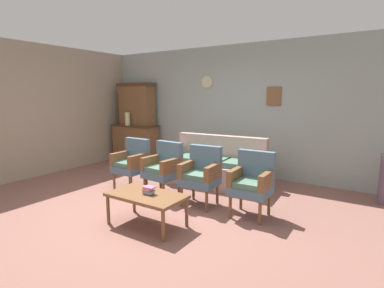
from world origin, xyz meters
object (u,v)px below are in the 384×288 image
(side_cabinet, at_px, (136,143))
(armchair_row_middle, at_px, (201,173))
(vase_on_cabinet, at_px, (128,119))
(armchair_near_cabinet, at_px, (164,166))
(coffee_table, at_px, (147,197))
(book_stack_on_table, at_px, (149,190))
(armchair_by_doorway, at_px, (132,162))
(floral_couch, at_px, (215,167))
(armchair_near_couch_end, at_px, (252,181))

(side_cabinet, bearing_deg, armchair_row_middle, -29.46)
(vase_on_cabinet, height_order, armchair_near_cabinet, vase_on_cabinet)
(coffee_table, bearing_deg, book_stack_on_table, 14.21)
(coffee_table, distance_m, book_stack_on_table, 0.10)
(vase_on_cabinet, relative_size, book_stack_on_table, 2.14)
(armchair_near_cabinet, bearing_deg, armchair_by_doorway, -178.07)
(armchair_near_cabinet, distance_m, coffee_table, 1.17)
(floral_couch, distance_m, armchair_row_middle, 1.12)
(vase_on_cabinet, bearing_deg, armchair_row_middle, -26.18)
(floral_couch, height_order, armchair_near_couch_end, same)
(vase_on_cabinet, bearing_deg, armchair_near_couch_end, -21.02)
(armchair_by_doorway, distance_m, armchair_row_middle, 1.44)
(armchair_by_doorway, relative_size, armchair_row_middle, 1.00)
(floral_couch, xyz_separation_m, armchair_near_couch_end, (1.15, -1.04, 0.17))
(armchair_near_cabinet, height_order, armchair_row_middle, same)
(floral_couch, bearing_deg, book_stack_on_table, -85.22)
(vase_on_cabinet, bearing_deg, coffee_table, -41.58)
(armchair_row_middle, bearing_deg, side_cabinet, 150.54)
(vase_on_cabinet, height_order, floral_couch, vase_on_cabinet)
(side_cabinet, bearing_deg, floral_couch, -13.14)
(armchair_near_cabinet, relative_size, coffee_table, 0.90)
(armchair_by_doorway, height_order, armchair_row_middle, same)
(armchair_row_middle, bearing_deg, book_stack_on_table, -99.22)
(armchair_near_couch_end, height_order, coffee_table, armchair_near_couch_end)
(armchair_by_doorway, relative_size, armchair_near_cabinet, 1.00)
(armchair_near_cabinet, distance_m, book_stack_on_table, 1.18)
(vase_on_cabinet, distance_m, floral_couch, 2.83)
(armchair_row_middle, relative_size, coffee_table, 0.90)
(armchair_near_cabinet, bearing_deg, vase_on_cabinet, 147.14)
(side_cabinet, height_order, armchair_by_doorway, side_cabinet)
(book_stack_on_table, bearing_deg, armchair_near_cabinet, 119.13)
(book_stack_on_table, bearing_deg, coffee_table, -165.79)
(armchair_near_couch_end, distance_m, book_stack_on_table, 1.42)
(armchair_by_doorway, bearing_deg, book_stack_on_table, -38.20)
(floral_couch, distance_m, book_stack_on_table, 2.09)
(armchair_near_cabinet, height_order, book_stack_on_table, armchair_near_cabinet)
(side_cabinet, distance_m, armchair_near_couch_end, 4.11)
(side_cabinet, relative_size, coffee_table, 1.16)
(vase_on_cabinet, xyz_separation_m, floral_couch, (2.69, -0.43, -0.76))
(armchair_near_couch_end, distance_m, coffee_table, 1.45)
(armchair_by_doorway, height_order, armchair_near_couch_end, same)
(armchair_by_doorway, bearing_deg, coffee_table, -39.07)
(armchair_near_couch_end, bearing_deg, side_cabinet, 156.29)
(armchair_row_middle, height_order, coffee_table, armchair_row_middle)
(armchair_near_cabinet, distance_m, armchair_row_middle, 0.74)
(armchair_row_middle, bearing_deg, vase_on_cabinet, 153.82)
(armchair_near_couch_end, height_order, book_stack_on_table, armchair_near_couch_end)
(floral_couch, relative_size, coffee_table, 1.86)
(side_cabinet, xyz_separation_m, book_stack_on_table, (2.78, -2.68, 0.01))
(armchair_by_doorway, bearing_deg, armchair_near_cabinet, 1.93)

